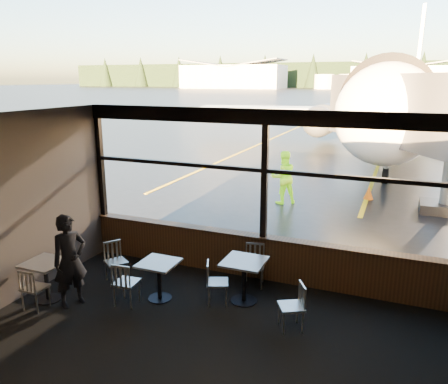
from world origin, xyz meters
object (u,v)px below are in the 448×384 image
Objects in this scene: chair_near_w at (218,283)px; chair_mid_w at (116,262)px; jet_bridge at (447,137)px; chair_mid_s at (127,283)px; passenger at (70,261)px; cone_nose at (369,193)px; chair_near_e at (291,307)px; ground_crew at (283,177)px; cafe_table_near at (244,281)px; cafe_table_mid at (159,281)px; airliner at (411,59)px; chair_left_s at (35,288)px; chair_near_n at (254,266)px; cafe_table_left at (47,281)px.

chair_mid_w is (-2.27, 0.05, 0.01)m from chair_near_w.
chair_mid_s is at bearing -126.66° from jet_bridge.
passenger is at bearing 24.98° from chair_mid_w.
cone_nose is (3.54, 9.35, -0.20)m from chair_mid_s.
chair_near_e is 0.46× the size of ground_crew.
chair_mid_w reaches higher than cone_nose.
chair_near_w is at bearing 123.32° from chair_mid_w.
passenger is (-2.89, -1.28, 0.45)m from cafe_table_near.
cafe_table_near is 8.60m from cone_nose.
cafe_table_mid is at bearing -125.80° from jet_bridge.
jet_bridge is (1.09, -16.07, -2.74)m from airliner.
chair_mid_s reaches higher than chair_left_s.
chair_near_e is at bearing -29.36° from cafe_table_near.
cafe_table_near is 2.72m from chair_mid_w.
airliner is 16.80m from ground_crew.
jet_bridge reaches higher than ground_crew.
chair_near_w is 3.29m from chair_left_s.
airliner is at bearing 86.16° from cone_nose.
ground_crew is at bearing 78.55° from chair_mid_s.
chair_near_w is at bearing 18.74° from chair_mid_s.
chair_near_e reaches higher than cone_nose.
jet_bridge reaches higher than chair_mid_w.
chair_left_s is (-3.36, -2.35, -0.03)m from chair_near_n.
airliner is 23.31m from cafe_table_near.
chair_mid_w is at bearing -176.05° from cafe_table_near.
cafe_table_near is 1.02× the size of chair_near_e.
jet_bridge is 7.24m from chair_near_n.
ground_crew is at bearing -158.69° from chair_mid_w.
cone_nose is at bearing 137.85° from jet_bridge.
chair_left_s is at bearing -82.48° from cafe_table_left.
chair_mid_s is at bearing 16.64° from cafe_table_left.
airliner is 24.46m from chair_mid_s.
chair_near_w is 0.98× the size of chair_mid_w.
cafe_table_near is at bearing 79.61° from chair_near_n.
chair_near_w is 1.00m from chair_near_n.
cafe_table_near is 1.02× the size of chair_near_w.
chair_near_w is at bearing 47.87° from chair_near_e.
passenger is at bearing -114.65° from cone_nose.
chair_left_s is (0.04, -0.32, 0.02)m from cafe_table_left.
cafe_table_near is 0.69m from chair_near_n.
cafe_table_left is 0.93× the size of chair_mid_w.
chair_mid_s is 7.81m from ground_crew.
jet_bridge is 10.83m from cafe_table_left.
chair_mid_s is 1.03× the size of chair_mid_w.
cafe_table_mid is 2.21m from chair_left_s.
passenger is (-6.51, -7.88, -1.61)m from jet_bridge.
chair_mid_s reaches higher than chair_near_w.
airliner reaches higher than chair_near_w.
cafe_table_near reaches higher than cone_nose.
airliner reaches higher than chair_near_n.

